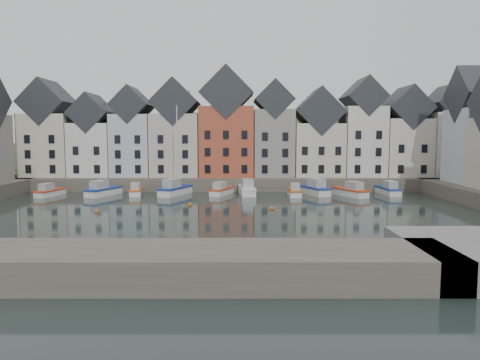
{
  "coord_description": "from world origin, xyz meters",
  "views": [
    {
      "loc": [
        2.2,
        -49.42,
        8.81
      ],
      "look_at": [
        2.25,
        6.0,
        3.42
      ],
      "focal_mm": 35.0,
      "sensor_mm": 36.0,
      "label": 1
    }
  ],
  "objects": [
    {
      "name": "boat_a",
      "position": [
        -25.11,
        17.16,
        0.62
      ],
      "size": [
        2.89,
        5.7,
        2.1
      ],
      "rotation": [
        0.0,
        0.0,
        -0.23
      ],
      "color": "silver",
      "rests_on": "ground"
    },
    {
      "name": "boat_f",
      "position": [
        3.26,
        18.85,
        0.77
      ],
      "size": [
        2.7,
        6.91,
        2.59
      ],
      "rotation": [
        0.0,
        0.0,
        0.09
      ],
      "color": "silver",
      "rests_on": "ground"
    },
    {
      "name": "boat_h",
      "position": [
        13.11,
        19.03,
        0.8
      ],
      "size": [
        4.64,
        7.28,
        2.68
      ],
      "rotation": [
        0.0,
        0.0,
        0.39
      ],
      "color": "silver",
      "rests_on": "ground"
    },
    {
      "name": "far_quay",
      "position": [
        0.0,
        30.0,
        1.0
      ],
      "size": [
        90.0,
        16.0,
        2.0
      ],
      "primitive_type": "cube",
      "color": "#4F473C",
      "rests_on": "ground"
    },
    {
      "name": "hillside",
      "position": [
        0.02,
        56.0,
        -17.96
      ],
      "size": [
        153.6,
        70.4,
        64.0
      ],
      "color": "#25381C",
      "rests_on": "ground"
    },
    {
      "name": "ground",
      "position": [
        0.0,
        0.0,
        0.0
      ],
      "size": [
        260.0,
        260.0,
        0.0
      ],
      "primitive_type": "plane",
      "color": "black",
      "rests_on": "ground"
    },
    {
      "name": "far_terrace",
      "position": [
        3.21,
        28.0,
        8.88
      ],
      "size": [
        72.37,
        8.16,
        17.78
      ],
      "color": "beige",
      "rests_on": "far_quay"
    },
    {
      "name": "mooring_buoys",
      "position": [
        -4.0,
        5.33,
        0.15
      ],
      "size": [
        20.5,
        5.5,
        0.5
      ],
      "color": "#BF5616",
      "rests_on": "ground"
    },
    {
      "name": "boat_b",
      "position": [
        -17.6,
        17.63,
        0.74
      ],
      "size": [
        4.28,
        6.8,
        2.5
      ],
      "rotation": [
        0.0,
        0.0,
        -0.38
      ],
      "color": "silver",
      "rests_on": "ground"
    },
    {
      "name": "boat_e",
      "position": [
        -0.47,
        18.73,
        0.65
      ],
      "size": [
        3.63,
        5.9,
        2.17
      ],
      "rotation": [
        0.0,
        0.0,
        -0.36
      ],
      "color": "silver",
      "rests_on": "ground"
    },
    {
      "name": "boat_c",
      "position": [
        -12.98,
        18.34,
        0.61
      ],
      "size": [
        2.48,
        5.53,
        2.05
      ],
      "rotation": [
        0.0,
        0.0,
        0.16
      ],
      "color": "silver",
      "rests_on": "ground"
    },
    {
      "name": "boat_g",
      "position": [
        10.1,
        17.5,
        0.62
      ],
      "size": [
        1.76,
        5.44,
        2.08
      ],
      "rotation": [
        0.0,
        0.0,
        -0.01
      ],
      "color": "silver",
      "rests_on": "ground"
    },
    {
      "name": "boat_i",
      "position": [
        18.18,
        16.99,
        0.71
      ],
      "size": [
        4.37,
        6.49,
        2.4
      ],
      "rotation": [
        0.0,
        0.0,
        0.43
      ],
      "color": "silver",
      "rests_on": "ground"
    },
    {
      "name": "boat_j",
      "position": [
        24.13,
        18.92,
        0.69
      ],
      "size": [
        2.36,
        6.15,
        2.31
      ],
      "rotation": [
        0.0,
        0.0,
        0.08
      ],
      "color": "silver",
      "rests_on": "ground"
    },
    {
      "name": "boat_d",
      "position": [
        -7.29,
        18.48,
        0.86
      ],
      "size": [
        4.58,
        7.24,
        13.27
      ],
      "rotation": [
        0.0,
        0.0,
        -0.38
      ],
      "color": "silver",
      "rests_on": "ground"
    },
    {
      "name": "near_wall",
      "position": [
        -10.0,
        -22.0,
        1.0
      ],
      "size": [
        50.0,
        6.0,
        2.0
      ],
      "primitive_type": "cube",
      "color": "#4F473C",
      "rests_on": "ground"
    }
  ]
}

